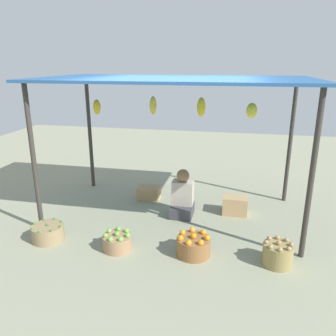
% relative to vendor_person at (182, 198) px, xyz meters
% --- Properties ---
extents(ground_plane, '(14.00, 14.00, 0.00)m').
position_rel_vendor_person_xyz_m(ground_plane, '(-0.14, 0.02, -0.30)').
color(ground_plane, gray).
extents(market_stall_structure, '(4.04, 2.20, 2.20)m').
position_rel_vendor_person_xyz_m(market_stall_structure, '(-0.14, 0.03, 1.75)').
color(market_stall_structure, '#38332D').
rests_on(market_stall_structure, ground).
extents(vendor_person, '(0.36, 0.44, 0.78)m').
position_rel_vendor_person_xyz_m(vendor_person, '(0.00, 0.00, 0.00)').
color(vendor_person, '#3D3C42').
rests_on(vendor_person, ground).
extents(basket_green_chilies, '(0.45, 0.45, 0.25)m').
position_rel_vendor_person_xyz_m(basket_green_chilies, '(-1.73, -1.21, -0.19)').
color(basket_green_chilies, '#957C55').
rests_on(basket_green_chilies, ground).
extents(basket_green_apples, '(0.39, 0.39, 0.26)m').
position_rel_vendor_person_xyz_m(basket_green_apples, '(-0.68, -1.25, -0.19)').
color(basket_green_apples, '#9D7955').
rests_on(basket_green_apples, ground).
extents(basket_oranges, '(0.44, 0.44, 0.31)m').
position_rel_vendor_person_xyz_m(basket_oranges, '(0.34, -1.17, -0.17)').
color(basket_oranges, brown).
rests_on(basket_oranges, ground).
extents(basket_potatoes, '(0.37, 0.37, 0.33)m').
position_rel_vendor_person_xyz_m(basket_potatoes, '(1.40, -1.18, -0.15)').
color(basket_potatoes, olive).
rests_on(basket_potatoes, ground).
extents(wooden_crate_near_vendor, '(0.40, 0.29, 0.30)m').
position_rel_vendor_person_xyz_m(wooden_crate_near_vendor, '(0.85, 0.21, -0.15)').
color(wooden_crate_near_vendor, tan).
rests_on(wooden_crate_near_vendor, ground).
extents(wooden_crate_stacked_rear, '(0.40, 0.29, 0.23)m').
position_rel_vendor_person_xyz_m(wooden_crate_stacked_rear, '(-0.72, 0.55, -0.18)').
color(wooden_crate_stacked_rear, '#A58657').
rests_on(wooden_crate_stacked_rear, ground).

